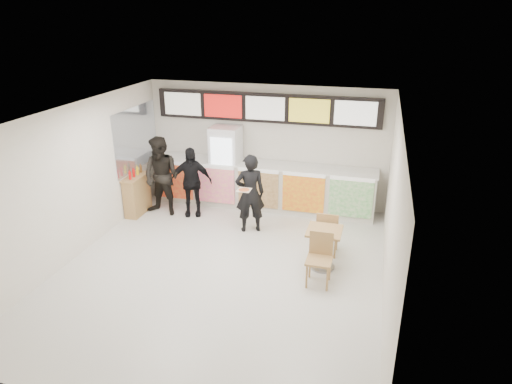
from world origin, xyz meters
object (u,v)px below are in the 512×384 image
at_px(service_counter, 262,186).
at_px(customer_main, 250,193).
at_px(customer_left, 162,177).
at_px(customer_mid, 191,182).
at_px(drinks_fridge, 226,166).
at_px(condiment_ledge, 137,194).
at_px(cafe_table, 324,242).

xyz_separation_m(service_counter, customer_main, (0.07, -1.34, 0.32)).
height_order(customer_main, customer_left, customer_left).
bearing_deg(customer_mid, customer_left, 174.01).
xyz_separation_m(drinks_fridge, condiment_ledge, (-1.89, -1.17, -0.51)).
xyz_separation_m(cafe_table, condiment_ledge, (-4.68, 1.37, -0.07)).
relative_size(drinks_fridge, customer_main, 1.12).
distance_m(customer_left, customer_mid, 0.71).
relative_size(customer_main, condiment_ledge, 1.57).
height_order(drinks_fridge, customer_mid, drinks_fridge).
bearing_deg(service_counter, customer_left, -155.12).
bearing_deg(customer_mid, condiment_ledge, 174.38).
distance_m(service_counter, cafe_table, 3.14).
bearing_deg(customer_left, condiment_ledge, -159.32).
height_order(drinks_fridge, condiment_ledge, drinks_fridge).
bearing_deg(cafe_table, customer_mid, 154.55).
bearing_deg(drinks_fridge, customer_left, -140.64).
xyz_separation_m(drinks_fridge, customer_main, (1.01, -1.36, -0.11)).
bearing_deg(service_counter, drinks_fridge, 179.01).
bearing_deg(service_counter, customer_mid, -149.77).
bearing_deg(drinks_fridge, cafe_table, -42.26).
height_order(drinks_fridge, cafe_table, drinks_fridge).
xyz_separation_m(customer_left, condiment_ledge, (-0.62, -0.13, -0.47)).
bearing_deg(customer_main, customer_left, -31.92).
height_order(customer_main, cafe_table, customer_main).
bearing_deg(customer_mid, customer_main, -33.41).
height_order(customer_mid, condiment_ledge, customer_mid).
height_order(service_counter, condiment_ledge, condiment_ledge).
relative_size(customer_left, customer_mid, 1.13).
relative_size(customer_main, cafe_table, 1.09).
relative_size(service_counter, customer_left, 2.90).
bearing_deg(customer_mid, cafe_table, -43.25).
xyz_separation_m(service_counter, cafe_table, (1.86, -2.52, -0.01)).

